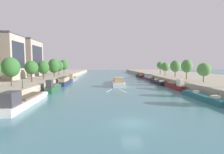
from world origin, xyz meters
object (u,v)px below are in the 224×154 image
(moored_boat_left_downstream, at_px, (24,100))
(tree_left_nearest, at_px, (54,66))
(moored_boat_left_near, at_px, (53,87))
(tree_right_distant, at_px, (160,65))
(moored_boat_left_upstream, at_px, (73,79))
(tree_left_end_of_row, at_px, (59,66))
(moored_boat_left_gap_after, at_px, (64,81))
(tree_left_by_lamp, at_px, (31,68))
(lamppost_left_bank, at_px, (22,77))
(tree_right_nearest, at_px, (187,66))
(barge_midriver, at_px, (118,82))
(tree_left_far, at_px, (11,67))
(moored_boat_right_far, at_px, (203,97))
(tree_left_distant, at_px, (43,67))
(moored_boat_right_gap_after, at_px, (175,86))
(tree_right_past_mid, at_px, (204,70))
(tree_right_far, at_px, (175,66))
(tree_right_third, at_px, (165,67))
(moored_boat_right_downstream, at_px, (148,77))
(moored_boat_right_near, at_px, (140,75))
(tree_left_past_mid, at_px, (64,65))
(moored_boat_right_upstream, at_px, (158,82))

(moored_boat_left_downstream, xyz_separation_m, tree_left_nearest, (-6.43, 39.53, 5.79))
(moored_boat_left_near, distance_m, tree_right_distant, 56.43)
(moored_boat_left_upstream, bearing_deg, tree_left_end_of_row, 154.34)
(moored_boat_left_gap_after, relative_size, tree_left_by_lamp, 2.20)
(moored_boat_left_upstream, distance_m, lamppost_left_bank, 38.71)
(moored_boat_left_gap_after, bearing_deg, tree_right_nearest, -8.17)
(tree_right_distant, bearing_deg, barge_midriver, -136.23)
(barge_midriver, xyz_separation_m, tree_right_distant, (23.98, 22.98, 5.94))
(moored_boat_left_upstream, bearing_deg, tree_left_far, -102.69)
(moored_boat_left_downstream, xyz_separation_m, tree_right_nearest, (42.62, 24.12, 5.85))
(moored_boat_right_far, relative_size, tree_left_distant, 2.11)
(moored_boat_right_far, xyz_separation_m, tree_left_nearest, (-41.45, 36.62, 6.15))
(moored_boat_right_far, bearing_deg, tree_left_nearest, 138.54)
(moored_boat_right_gap_after, xyz_separation_m, lamppost_left_bank, (-38.79, -11.88, 3.64))
(moored_boat_left_upstream, height_order, tree_left_by_lamp, tree_left_by_lamp)
(moored_boat_right_far, distance_m, tree_right_past_mid, 15.61)
(tree_right_far, bearing_deg, tree_left_by_lamp, -164.05)
(moored_boat_right_gap_after, relative_size, tree_right_third, 1.85)
(tree_right_far, distance_m, tree_right_distant, 18.92)
(moored_boat_right_downstream, relative_size, tree_left_far, 1.86)
(barge_midriver, bearing_deg, tree_right_distant, 43.77)
(moored_boat_right_near, bearing_deg, tree_right_nearest, -79.30)
(tree_left_far, height_order, lamppost_left_bank, tree_left_far)
(tree_left_past_mid, height_order, tree_right_distant, tree_left_past_mid)
(moored_boat_right_upstream, distance_m, tree_left_distant, 42.44)
(tree_left_end_of_row, bearing_deg, moored_boat_right_near, 19.41)
(barge_midriver, relative_size, moored_boat_right_gap_after, 1.84)
(moored_boat_left_upstream, xyz_separation_m, moored_boat_right_gap_after, (35.36, -26.50, 0.02))
(moored_boat_right_far, distance_m, tree_right_far, 31.68)
(tree_left_by_lamp, relative_size, tree_left_end_of_row, 0.91)
(moored_boat_left_near, height_order, tree_right_past_mid, tree_right_past_mid)
(tree_right_nearest, bearing_deg, moored_boat_left_gap_after, 171.83)
(moored_boat_left_upstream, height_order, tree_left_past_mid, tree_left_past_mid)
(moored_boat_left_downstream, height_order, moored_boat_right_downstream, moored_boat_left_downstream)
(tree_left_by_lamp, bearing_deg, tree_right_third, 25.83)
(tree_left_far, bearing_deg, tree_right_past_mid, 6.36)
(moored_boat_left_near, distance_m, tree_left_distant, 14.00)
(tree_right_distant, bearing_deg, tree_left_by_lamp, -146.65)
(moored_boat_left_upstream, relative_size, moored_boat_right_downstream, 0.99)
(tree_left_far, xyz_separation_m, tree_right_far, (50.13, 23.39, -0.07))
(tree_right_nearest, bearing_deg, moored_boat_right_far, -109.70)
(tree_left_by_lamp, bearing_deg, moored_boat_left_upstream, 74.37)
(tree_left_far, xyz_separation_m, tree_left_by_lamp, (0.70, 9.26, -0.30))
(moored_boat_right_downstream, bearing_deg, moored_boat_left_upstream, -175.17)
(tree_left_far, bearing_deg, tree_left_nearest, 88.09)
(lamppost_left_bank, bearing_deg, moored_boat_left_gap_after, 82.89)
(tree_left_distant, bearing_deg, moored_boat_right_upstream, 5.57)
(moored_boat_right_downstream, bearing_deg, tree_left_nearest, -169.69)
(moored_boat_left_downstream, xyz_separation_m, tree_right_past_mid, (42.96, 15.26, 4.97))
(moored_boat_left_near, xyz_separation_m, moored_boat_right_upstream, (35.30, 15.24, -0.39))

